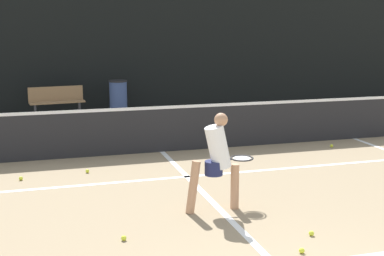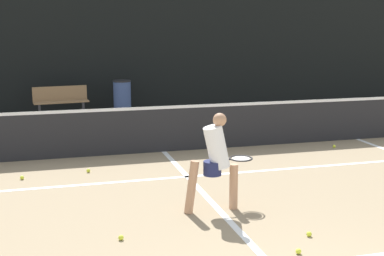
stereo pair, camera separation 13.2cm
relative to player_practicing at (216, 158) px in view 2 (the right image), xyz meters
The scene contains 14 objects.
court_service_line 1.87m from the player_practicing, 88.42° to the left, with size 8.25×0.10×0.01m, color white.
court_center_mark 1.13m from the player_practicing, 86.76° to the left, with size 0.10×5.52×0.01m, color white.
net 3.60m from the player_practicing, 89.25° to the left, with size 11.09×0.09×1.07m.
fence_back 9.38m from the player_practicing, 89.71° to the left, with size 24.00×0.06×3.52m.
player_practicing is the anchor object (origin of this frame).
tennis_ball_scattered_0 1.86m from the player_practicing, 74.11° to the right, with size 0.07×0.07×0.07m, color #D1E033.
tennis_ball_scattered_1 1.64m from the player_practicing, 55.82° to the right, with size 0.07×0.07×0.07m, color #D1E033.
tennis_ball_scattered_2 4.72m from the player_practicing, 39.46° to the left, with size 0.07×0.07×0.07m, color #D1E033.
tennis_ball_scattered_3 3.62m from the player_practicing, 139.59° to the left, with size 0.07×0.07×0.07m, color #D1E033.
tennis_ball_scattered_4 2.99m from the player_practicing, 122.93° to the left, with size 0.07×0.07×0.07m, color #D1E033.
tennis_ball_scattered_6 1.76m from the player_practicing, 153.81° to the right, with size 0.07×0.07×0.07m, color #D1E033.
courtside_bench 8.53m from the player_practicing, 102.44° to the left, with size 1.53×0.55×0.86m.
trash_bin 8.47m from the player_practicing, 90.69° to the left, with size 0.53×0.53×0.97m.
building_far 21.94m from the player_practicing, 89.88° to the left, with size 36.00×2.40×6.96m, color gray.
Camera 2 is at (-2.29, -3.07, 2.62)m, focal length 50.00 mm.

